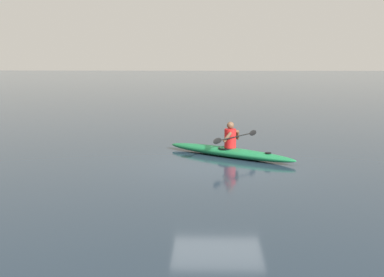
# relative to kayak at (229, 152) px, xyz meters

# --- Properties ---
(ground_plane) EXTENTS (160.00, 160.00, 0.00)m
(ground_plane) POSITION_rel_kayak_xyz_m (0.35, 1.31, -0.14)
(ground_plane) COLOR #1E2D3D
(kayak) EXTENTS (3.90, 3.06, 0.28)m
(kayak) POSITION_rel_kayak_xyz_m (0.00, 0.00, 0.00)
(kayak) COLOR #19723F
(kayak) RESTS_ON ground
(kayaker) EXTENTS (1.39, 1.88, 0.77)m
(kayaker) POSITION_rel_kayak_xyz_m (-0.05, 0.04, 0.47)
(kayaker) COLOR red
(kayaker) RESTS_ON kayak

